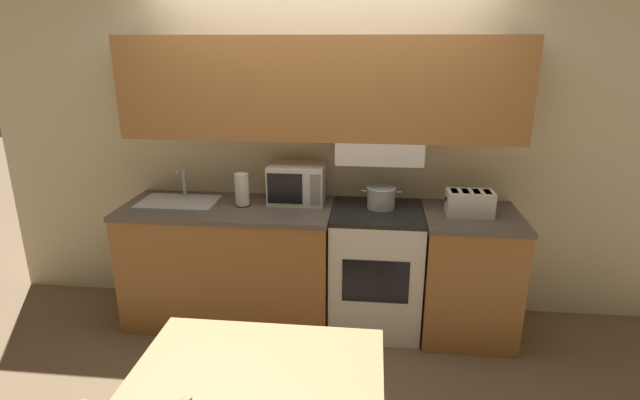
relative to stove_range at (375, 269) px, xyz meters
The scene contains 11 objects.
ground_plane 0.71m from the stove_range, 144.14° to the left, with size 16.00×16.00×0.00m, color #7F664C.
wall_back 1.16m from the stove_range, 149.91° to the left, with size 5.28×0.38×2.55m.
lower_counter_main 1.11m from the stove_range, behind, with size 1.55×0.69×0.93m.
lower_counter_right_stub 0.67m from the stove_range, ahead, with size 0.68×0.69×0.93m.
stove_range is the anchor object (origin of this frame).
cooking_pot 0.55m from the stove_range, 68.30° to the left, with size 0.29×0.22×0.16m.
microwave 0.87m from the stove_range, 167.55° to the left, with size 0.41×0.30×0.29m.
toaster 0.84m from the stove_range, ahead, with size 0.33×0.18×0.18m.
sink_basin 1.56m from the stove_range, behind, with size 0.57×0.36×0.25m.
paper_towel_roll 1.16m from the stove_range, behind, with size 0.12×0.12×0.24m.
dining_table 1.75m from the stove_range, 107.20° to the right, with size 1.09×0.80×0.73m.
Camera 1 is at (0.39, -3.74, 2.10)m, focal length 28.00 mm.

